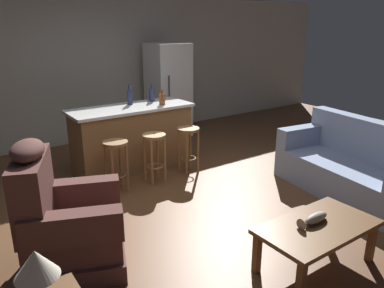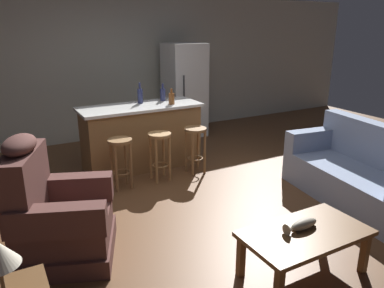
% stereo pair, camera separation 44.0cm
% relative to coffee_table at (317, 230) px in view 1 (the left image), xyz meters
% --- Properties ---
extents(ground_plane, '(12.00, 12.00, 0.00)m').
position_rel_coffee_table_xyz_m(ground_plane, '(-0.24, 1.79, -0.36)').
color(ground_plane, brown).
extents(back_wall, '(12.00, 0.05, 2.60)m').
position_rel_coffee_table_xyz_m(back_wall, '(-0.24, 4.91, 0.94)').
color(back_wall, '#B2B2A3').
rests_on(back_wall, ground_plane).
extents(coffee_table, '(1.10, 0.60, 0.42)m').
position_rel_coffee_table_xyz_m(coffee_table, '(0.00, 0.00, 0.00)').
color(coffee_table, brown).
rests_on(coffee_table, ground_plane).
extents(fish_figurine, '(0.34, 0.10, 0.10)m').
position_rel_coffee_table_xyz_m(fish_figurine, '(-0.02, 0.04, 0.10)').
color(fish_figurine, '#4C3823').
rests_on(fish_figurine, coffee_table).
extents(couch, '(1.09, 2.00, 0.94)m').
position_rel_coffee_table_xyz_m(couch, '(1.66, 0.71, -0.02)').
color(couch, '#8493B2').
rests_on(couch, ground_plane).
extents(recliner_near_lamp, '(1.09, 1.09, 1.20)m').
position_rel_coffee_table_xyz_m(recliner_near_lamp, '(-1.82, 1.30, 0.06)').
color(recliner_near_lamp, brown).
rests_on(recliner_near_lamp, ground_plane).
extents(table_lamp, '(0.24, 0.24, 0.41)m').
position_rel_coffee_table_xyz_m(table_lamp, '(-2.28, 0.12, 0.50)').
color(table_lamp, '#4C3823').
rests_on(table_lamp, end_table).
extents(kitchen_island, '(1.80, 0.70, 0.95)m').
position_rel_coffee_table_xyz_m(kitchen_island, '(-0.24, 3.14, 0.11)').
color(kitchen_island, olive).
rests_on(kitchen_island, ground_plane).
extents(bar_stool_left, '(0.32, 0.32, 0.68)m').
position_rel_coffee_table_xyz_m(bar_stool_left, '(-0.79, 2.51, 0.11)').
color(bar_stool_left, olive).
rests_on(bar_stool_left, ground_plane).
extents(bar_stool_middle, '(0.32, 0.32, 0.68)m').
position_rel_coffee_table_xyz_m(bar_stool_middle, '(-0.22, 2.51, 0.11)').
color(bar_stool_middle, '#A87A47').
rests_on(bar_stool_middle, ground_plane).
extents(bar_stool_right, '(0.32, 0.32, 0.68)m').
position_rel_coffee_table_xyz_m(bar_stool_right, '(0.34, 2.51, 0.11)').
color(bar_stool_right, olive).
rests_on(bar_stool_right, ground_plane).
extents(refrigerator, '(0.70, 0.69, 1.76)m').
position_rel_coffee_table_xyz_m(refrigerator, '(1.13, 4.34, 0.52)').
color(refrigerator, white).
rests_on(refrigerator, ground_plane).
extents(bottle_tall_green, '(0.08, 0.08, 0.31)m').
position_rel_coffee_table_xyz_m(bottle_tall_green, '(-0.18, 3.29, 0.70)').
color(bottle_tall_green, '#23284C').
rests_on(bottle_tall_green, kitchen_island).
extents(bottle_short_amber, '(0.08, 0.08, 0.27)m').
position_rel_coffee_table_xyz_m(bottle_short_amber, '(0.21, 3.32, 0.69)').
color(bottle_short_amber, '#23284C').
rests_on(bottle_short_amber, kitchen_island).
extents(bottle_wine_dark, '(0.09, 0.09, 0.23)m').
position_rel_coffee_table_xyz_m(bottle_wine_dark, '(0.21, 3.00, 0.67)').
color(bottle_wine_dark, brown).
rests_on(bottle_wine_dark, kitchen_island).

